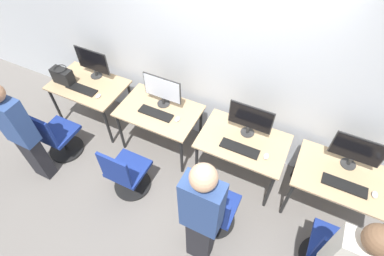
{
  "coord_description": "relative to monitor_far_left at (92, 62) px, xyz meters",
  "views": [
    {
      "loc": [
        1.0,
        -1.91,
        3.49
      ],
      "look_at": [
        0.0,
        0.14,
        0.86
      ],
      "focal_mm": 28.0,
      "sensor_mm": 36.0,
      "label": 1
    }
  ],
  "objects": [
    {
      "name": "keyboard_left",
      "position": [
        1.16,
        -0.28,
        -0.23
      ],
      "size": [
        0.46,
        0.14,
        0.02
      ],
      "color": "black",
      "rests_on": "desk_left"
    },
    {
      "name": "desk_left",
      "position": [
        1.16,
        -0.21,
        -0.33
      ],
      "size": [
        1.04,
        0.68,
        0.71
      ],
      "color": "tan",
      "rests_on": "ground_plane"
    },
    {
      "name": "monitor_far_right",
      "position": [
        3.47,
        -0.02,
        0.0
      ],
      "size": [
        0.52,
        0.17,
        0.44
      ],
      "color": "#2D2D2D",
      "rests_on": "desk_far_right"
    },
    {
      "name": "office_chair_right",
      "position": [
        2.31,
        -1.0,
        -0.61
      ],
      "size": [
        0.48,
        0.48,
        0.86
      ],
      "color": "black",
      "rests_on": "ground_plane"
    },
    {
      "name": "desk_right",
      "position": [
        2.32,
        -0.21,
        -0.33
      ],
      "size": [
        1.04,
        0.68,
        0.71
      ],
      "color": "tan",
      "rests_on": "ground_plane"
    },
    {
      "name": "keyboard_right",
      "position": [
        2.32,
        -0.34,
        -0.23
      ],
      "size": [
        0.46,
        0.14,
        0.02
      ],
      "color": "black",
      "rests_on": "desk_right"
    },
    {
      "name": "mouse_far_right",
      "position": [
        3.77,
        -0.3,
        -0.23
      ],
      "size": [
        0.06,
        0.09,
        0.03
      ],
      "color": "silver",
      "rests_on": "desk_far_right"
    },
    {
      "name": "keyboard_far_right",
      "position": [
        3.47,
        -0.32,
        -0.23
      ],
      "size": [
        0.46,
        0.14,
        0.02
      ],
      "color": "black",
      "rests_on": "desk_far_right"
    },
    {
      "name": "monitor_right",
      "position": [
        2.32,
        -0.07,
        0.0
      ],
      "size": [
        0.52,
        0.17,
        0.44
      ],
      "color": "#2D2D2D",
      "rests_on": "desk_right"
    },
    {
      "name": "person_right",
      "position": [
        2.3,
        -1.37,
        -0.03
      ],
      "size": [
        0.36,
        0.22,
        1.69
      ],
      "color": "#232328",
      "rests_on": "ground_plane"
    },
    {
      "name": "office_chair_left",
      "position": [
        1.14,
        -1.03,
        -0.61
      ],
      "size": [
        0.48,
        0.48,
        0.86
      ],
      "color": "black",
      "rests_on": "ground_plane"
    },
    {
      "name": "desk_far_right",
      "position": [
        3.47,
        -0.21,
        -0.33
      ],
      "size": [
        1.04,
        0.68,
        0.71
      ],
      "color": "tan",
      "rests_on": "ground_plane"
    },
    {
      "name": "monitor_far_left",
      "position": [
        0.0,
        0.0,
        0.0
      ],
      "size": [
        0.52,
        0.17,
        0.44
      ],
      "color": "#2D2D2D",
      "rests_on": "desk_far_left"
    },
    {
      "name": "wall_back",
      "position": [
        1.74,
        0.26,
        0.44
      ],
      "size": [
        12.0,
        0.05,
        2.8
      ],
      "color": "silver",
      "rests_on": "ground_plane"
    },
    {
      "name": "office_chair_far_left",
      "position": [
        -0.04,
        -0.96,
        -0.61
      ],
      "size": [
        0.48,
        0.48,
        0.86
      ],
      "color": "black",
      "rests_on": "ground_plane"
    },
    {
      "name": "desk_far_left",
      "position": [
        0.0,
        -0.21,
        -0.33
      ],
      "size": [
        1.04,
        0.68,
        0.71
      ],
      "color": "tan",
      "rests_on": "ground_plane"
    },
    {
      "name": "keyboard_far_left",
      "position": [
        0.0,
        -0.33,
        -0.23
      ],
      "size": [
        0.46,
        0.14,
        0.02
      ],
      "color": "black",
      "rests_on": "desk_far_left"
    },
    {
      "name": "person_far_left",
      "position": [
        -0.03,
        -1.33,
        -0.12
      ],
      "size": [
        0.36,
        0.2,
        1.55
      ],
      "color": "#232328",
      "rests_on": "ground_plane"
    },
    {
      "name": "monitor_left",
      "position": [
        1.16,
        -0.08,
        0.0
      ],
      "size": [
        0.52,
        0.17,
        0.44
      ],
      "color": "#2D2D2D",
      "rests_on": "desk_left"
    },
    {
      "name": "handbag",
      "position": [
        -0.31,
        -0.31,
        -0.13
      ],
      "size": [
        0.3,
        0.18,
        0.25
      ],
      "color": "black",
      "rests_on": "desk_far_left"
    },
    {
      "name": "ground_plane",
      "position": [
        1.74,
        -0.55,
        -0.96
      ],
      "size": [
        20.0,
        20.0,
        0.0
      ],
      "primitive_type": "plane",
      "color": "slate"
    },
    {
      "name": "mouse_right",
      "position": [
        2.62,
        -0.32,
        -0.23
      ],
      "size": [
        0.06,
        0.09,
        0.03
      ],
      "color": "silver",
      "rests_on": "desk_right"
    },
    {
      "name": "mouse_far_left",
      "position": [
        0.3,
        -0.35,
        -0.23
      ],
      "size": [
        0.06,
        0.09,
        0.03
      ],
      "color": "silver",
      "rests_on": "desk_far_left"
    },
    {
      "name": "mouse_left",
      "position": [
        1.46,
        -0.25,
        -0.23
      ],
      "size": [
        0.06,
        0.09,
        0.03
      ],
      "color": "silver",
      "rests_on": "desk_left"
    },
    {
      "name": "office_chair_far_right",
      "position": [
        3.55,
        -0.91,
        -0.61
      ],
      "size": [
        0.48,
        0.48,
        0.86
      ],
      "color": "black",
      "rests_on": "ground_plane"
    }
  ]
}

